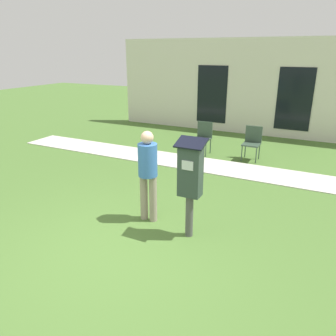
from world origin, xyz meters
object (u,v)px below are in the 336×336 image
(person_standing, at_px, (148,169))
(parking_meter, at_px, (190,176))
(outdoor_chair_middle, at_px, (252,140))
(outdoor_chair_left, at_px, (203,135))

(person_standing, bearing_deg, parking_meter, -25.19)
(parking_meter, xyz_separation_m, outdoor_chair_middle, (-0.02, 4.34, -0.49))
(outdoor_chair_left, xyz_separation_m, outdoor_chair_middle, (1.37, 0.05, 0.00))
(outdoor_chair_middle, bearing_deg, person_standing, -109.84)
(parking_meter, distance_m, outdoor_chair_left, 4.53)
(parking_meter, xyz_separation_m, outdoor_chair_left, (-1.39, 4.29, -0.49))
(outdoor_chair_left, height_order, outdoor_chair_middle, same)
(parking_meter, relative_size, person_standing, 1.01)
(parking_meter, bearing_deg, outdoor_chair_middle, 90.20)
(outdoor_chair_middle, bearing_deg, parking_meter, -98.55)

